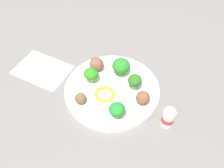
{
  "coord_description": "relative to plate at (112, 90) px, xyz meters",
  "views": [
    {
      "loc": [
        -0.19,
        0.41,
        0.58
      ],
      "look_at": [
        0.0,
        0.0,
        0.04
      ],
      "focal_mm": 39.37,
      "sensor_mm": 36.0,
      "label": 1
    }
  ],
  "objects": [
    {
      "name": "ground_plane",
      "position": [
        0.0,
        0.0,
        -0.01
      ],
      "size": [
        4.0,
        4.0,
        0.0
      ],
      "primitive_type": "plane",
      "color": "slate"
    },
    {
      "name": "plate",
      "position": [
        0.0,
        0.0,
        0.0
      ],
      "size": [
        0.28,
        0.28,
        0.02
      ],
      "primitive_type": "cylinder",
      "color": "white",
      "rests_on": "ground_plane"
    },
    {
      "name": "broccoli_floret_mid_right",
      "position": [
        -0.05,
        0.08,
        0.04
      ],
      "size": [
        0.04,
        0.04,
        0.05
      ],
      "color": "#9EBD6B",
      "rests_on": "plate"
    },
    {
      "name": "broccoli_floret_mid_left",
      "position": [
        0.07,
        0.0,
        0.04
      ],
      "size": [
        0.04,
        0.04,
        0.05
      ],
      "color": "#93CB77",
      "rests_on": "plate"
    },
    {
      "name": "broccoli_floret_back_left",
      "position": [
        -0.0,
        -0.07,
        0.04
      ],
      "size": [
        0.05,
        0.05,
        0.06
      ],
      "color": "#8ECA67",
      "rests_on": "plate"
    },
    {
      "name": "broccoli_floret_far_rim",
      "position": [
        -0.06,
        -0.03,
        0.04
      ],
      "size": [
        0.04,
        0.04,
        0.05
      ],
      "color": "#9CB970",
      "rests_on": "plate"
    },
    {
      "name": "meatball_front_right",
      "position": [
        0.08,
        -0.05,
        0.03
      ],
      "size": [
        0.04,
        0.04,
        0.04
      ],
      "primitive_type": "sphere",
      "color": "brown",
      "rests_on": "plate"
    },
    {
      "name": "meatball_front_left",
      "position": [
        -0.1,
        0.01,
        0.03
      ],
      "size": [
        0.04,
        0.04,
        0.04
      ],
      "primitive_type": "sphere",
      "color": "brown",
      "rests_on": "plate"
    },
    {
      "name": "meatball_near_rim",
      "position": [
        0.06,
        0.08,
        0.02
      ],
      "size": [
        0.03,
        0.03,
        0.03
      ],
      "primitive_type": "sphere",
      "color": "brown",
      "rests_on": "plate"
    },
    {
      "name": "pepper_ring_front_right",
      "position": [
        0.01,
        0.03,
        0.01
      ],
      "size": [
        0.08,
        0.08,
        0.01
      ],
      "primitive_type": "torus",
      "rotation": [
        0.0,
        0.0,
        2.21
      ],
      "color": "yellow",
      "rests_on": "plate"
    },
    {
      "name": "napkin",
      "position": [
        0.24,
        0.01,
        -0.01
      ],
      "size": [
        0.17,
        0.13,
        0.01
      ],
      "primitive_type": "cube",
      "rotation": [
        0.0,
        0.0,
        -0.04
      ],
      "color": "white",
      "rests_on": "ground_plane"
    },
    {
      "name": "fork",
      "position": [
        0.25,
        0.03,
        -0.0
      ],
      "size": [
        0.12,
        0.03,
        0.01
      ],
      "color": "silver",
      "rests_on": "napkin"
    },
    {
      "name": "knife",
      "position": [
        0.25,
        -0.01,
        -0.0
      ],
      "size": [
        0.15,
        0.03,
        0.01
      ],
      "color": "white",
      "rests_on": "napkin"
    },
    {
      "name": "yogurt_bottle",
      "position": [
        -0.18,
        0.04,
        0.02
      ],
      "size": [
        0.03,
        0.03,
        0.07
      ],
      "color": "white",
      "rests_on": "ground_plane"
    }
  ]
}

